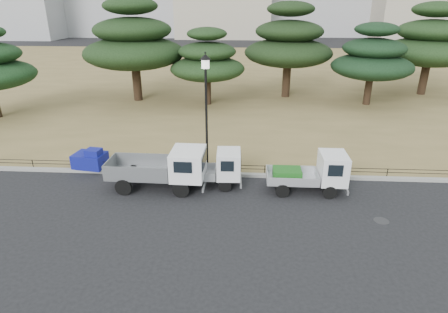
# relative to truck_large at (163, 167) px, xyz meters

# --- Properties ---
(ground) EXTENTS (220.00, 220.00, 0.00)m
(ground) POSITION_rel_truck_large_xyz_m (2.77, -1.11, -1.08)
(ground) COLOR black
(lawn) EXTENTS (120.00, 56.00, 0.15)m
(lawn) POSITION_rel_truck_large_xyz_m (2.77, 29.49, -1.00)
(lawn) COLOR olive
(lawn) RESTS_ON ground
(curb) EXTENTS (120.00, 0.25, 0.16)m
(curb) POSITION_rel_truck_large_xyz_m (2.77, 1.49, -1.00)
(curb) COLOR gray
(curb) RESTS_ON ground
(truck_large) EXTENTS (4.49, 1.88, 1.94)m
(truck_large) POSITION_rel_truck_large_xyz_m (0.00, 0.00, 0.00)
(truck_large) COLOR black
(truck_large) RESTS_ON ground
(truck_kei_front) EXTENTS (3.33, 1.53, 1.74)m
(truck_kei_front) POSITION_rel_truck_large_xyz_m (2.21, 0.42, -0.21)
(truck_kei_front) COLOR black
(truck_kei_front) RESTS_ON ground
(truck_kei_rear) EXTENTS (3.53, 1.55, 1.85)m
(truck_kei_rear) POSITION_rel_truck_large_xyz_m (6.84, 0.13, -0.16)
(truck_kei_rear) COLOR black
(truck_kei_rear) RESTS_ON ground
(street_lamp) EXTENTS (0.52, 0.52, 5.77)m
(street_lamp) POSITION_rel_truck_large_xyz_m (1.86, 1.79, 2.97)
(street_lamp) COLOR black
(street_lamp) RESTS_ON lawn
(pipe_fence) EXTENTS (38.00, 0.04, 0.40)m
(pipe_fence) POSITION_rel_truck_large_xyz_m (2.77, 1.64, -0.64)
(pipe_fence) COLOR black
(pipe_fence) RESTS_ON lawn
(tarp_pile) EXTENTS (1.71, 1.36, 1.04)m
(tarp_pile) POSITION_rel_truck_large_xyz_m (-4.21, 1.85, -0.51)
(tarp_pile) COLOR navy
(tarp_pile) RESTS_ON lawn
(manhole) EXTENTS (0.60, 0.60, 0.01)m
(manhole) POSITION_rel_truck_large_xyz_m (9.27, -2.31, -1.07)
(manhole) COLOR #2D2D30
(manhole) RESTS_ON ground
(pine_west_near) EXTENTS (8.38, 8.38, 8.38)m
(pine_west_near) POSITION_rel_truck_large_xyz_m (-5.69, 16.17, 3.90)
(pine_west_near) COLOR black
(pine_west_near) RESTS_ON lawn
(pine_center_left) EXTENTS (6.05, 6.05, 6.15)m
(pine_center_left) POSITION_rel_truck_large_xyz_m (0.54, 15.15, 2.62)
(pine_center_left) COLOR black
(pine_center_left) RESTS_ON lawn
(pine_center_right) EXTENTS (7.60, 7.60, 8.06)m
(pine_center_right) POSITION_rel_truck_large_xyz_m (7.28, 18.28, 3.74)
(pine_center_right) COLOR black
(pine_center_right) RESTS_ON lawn
(pine_east_near) EXTENTS (6.46, 6.46, 6.53)m
(pine_east_near) POSITION_rel_truck_large_xyz_m (13.78, 15.86, 2.84)
(pine_east_near) COLOR black
(pine_east_near) RESTS_ON lawn
(pine_east_far) EXTENTS (8.00, 8.00, 8.04)m
(pine_east_far) POSITION_rel_truck_large_xyz_m (19.98, 20.05, 3.71)
(pine_east_far) COLOR black
(pine_east_far) RESTS_ON lawn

